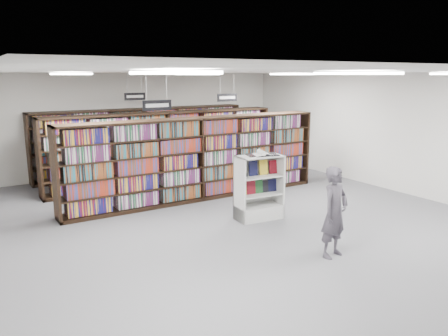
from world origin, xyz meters
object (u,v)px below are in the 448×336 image
endcap_display (258,197)px  open_book (262,154)px  bookshelf_row_near (198,159)px  shopper (335,212)px

endcap_display → open_book: bearing=-23.1°
bookshelf_row_near → shopper: 4.48m
bookshelf_row_near → open_book: (0.44, -2.11, 0.41)m
bookshelf_row_near → endcap_display: (0.38, -2.08, -0.57)m
endcap_display → open_book: 0.98m
open_book → shopper: 2.45m
open_book → shopper: (-0.17, -2.35, -0.66)m
bookshelf_row_near → endcap_display: bookshelf_row_near is taller
endcap_display → bookshelf_row_near: bearing=105.8°
bookshelf_row_near → open_book: bearing=-78.3°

